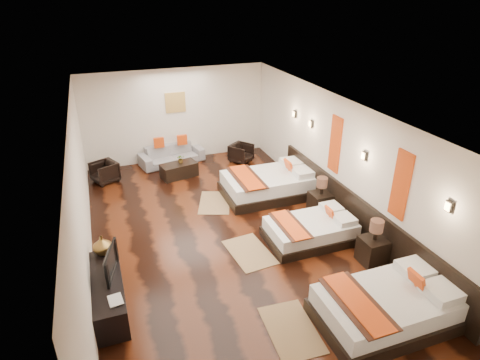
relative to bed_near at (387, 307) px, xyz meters
name	(u,v)px	position (x,y,z in m)	size (l,w,h in m)	color
floor	(226,237)	(-1.70, 3.18, -0.29)	(5.50, 9.50, 0.01)	black
ceiling	(223,112)	(-1.70, 3.18, 2.51)	(5.50, 9.50, 0.01)	white
back_wall	(176,115)	(-1.70, 7.93, 1.11)	(5.50, 0.01, 2.80)	silver
left_wall	(81,202)	(-4.45, 3.18, 1.11)	(0.01, 9.50, 2.80)	silver
right_wall	(342,161)	(1.05, 3.18, 1.11)	(0.01, 9.50, 2.80)	silver
headboard_panel	(356,216)	(1.01, 2.38, 0.16)	(0.08, 6.60, 0.90)	black
bed_near	(387,307)	(0.00, 0.00, 0.00)	(2.21, 1.39, 0.84)	black
bed_mid	(311,230)	(0.00, 2.49, -0.05)	(1.87, 1.17, 0.71)	black
bed_far	(270,184)	(0.00, 4.71, 0.02)	(2.34, 1.47, 0.89)	black
nightstand_a	(373,248)	(0.75, 1.39, 0.04)	(0.48, 0.48, 0.95)	black
nightstand_b	(320,201)	(0.75, 3.43, 0.04)	(0.47, 0.47, 0.94)	black
jute_mat_near	(291,329)	(-1.53, 0.34, -0.28)	(0.75, 1.20, 0.01)	olive
jute_mat_mid	(250,252)	(-1.41, 2.50, -0.28)	(0.75, 1.20, 0.01)	olive
jute_mat_far	(215,203)	(-1.47, 4.76, -0.28)	(0.75, 1.20, 0.01)	olive
tv_console	(109,293)	(-4.20, 1.89, -0.01)	(0.50, 1.80, 0.55)	black
tv	(107,262)	(-4.15, 2.04, 0.50)	(0.81, 0.11, 0.47)	black
book	(108,302)	(-4.20, 1.31, 0.27)	(0.21, 0.28, 0.03)	black
figurine	(102,245)	(-4.20, 2.68, 0.44)	(0.34, 0.34, 0.36)	brown
sofa	(172,154)	(-1.98, 7.63, -0.01)	(1.92, 0.75, 0.56)	gray
armchair_left	(105,172)	(-3.98, 6.96, 0.00)	(0.63, 0.64, 0.59)	black
armchair_right	(241,153)	(0.06, 7.02, -0.01)	(0.60, 0.62, 0.56)	black
coffee_table	(179,170)	(-1.98, 6.60, -0.09)	(1.00, 0.50, 0.40)	black
table_plant	(181,159)	(-1.90, 6.64, 0.23)	(0.22, 0.19, 0.25)	#2E591D
orange_panel_a	(401,185)	(1.03, 1.28, 1.41)	(0.04, 0.40, 1.30)	#D86014
orange_panel_b	(335,144)	(1.03, 3.48, 1.41)	(0.04, 0.40, 1.30)	#D86014
sconce_near	(449,206)	(1.01, 0.18, 1.56)	(0.07, 0.12, 0.18)	black
sconce_mid	(364,156)	(1.01, 2.38, 1.56)	(0.07, 0.12, 0.18)	black
sconce_far	(311,124)	(1.01, 4.58, 1.56)	(0.07, 0.12, 0.18)	black
sconce_lounge	(294,114)	(1.01, 5.48, 1.56)	(0.07, 0.12, 0.18)	black
gold_artwork	(175,102)	(-1.70, 7.91, 1.51)	(0.60, 0.04, 0.60)	#AD873F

